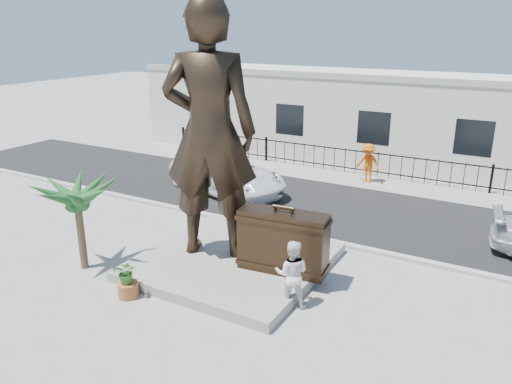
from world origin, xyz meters
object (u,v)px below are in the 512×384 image
(car_white, at_px, (227,174))
(suitcase, at_px, (283,242))
(tourist, at_px, (292,274))
(statue, at_px, (210,132))

(car_white, bearing_deg, suitcase, -118.72)
(tourist, bearing_deg, car_white, -66.69)
(suitcase, distance_m, car_white, 8.21)
(suitcase, bearing_deg, tourist, -60.09)
(statue, distance_m, suitcase, 3.74)
(tourist, relative_size, car_white, 0.32)
(statue, distance_m, tourist, 4.66)
(tourist, distance_m, car_white, 9.57)
(suitcase, xyz_separation_m, car_white, (-5.66, 5.92, -0.38))
(statue, relative_size, suitcase, 2.99)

